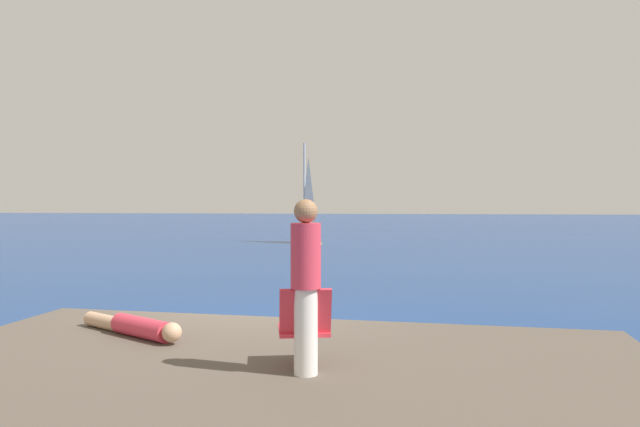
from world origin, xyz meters
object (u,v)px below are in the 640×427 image
(person_standing, at_px, (306,281))
(beach_chair, at_px, (304,323))
(person_sunbather, at_px, (135,326))
(sailboat_near, at_px, (307,237))

(person_standing, relative_size, beach_chair, 2.03)
(person_standing, distance_m, beach_chair, 0.46)
(person_sunbather, xyz_separation_m, beach_chair, (2.18, -1.10, 0.33))
(person_sunbather, relative_size, person_standing, 0.97)
(person_standing, height_order, beach_chair, person_standing)
(sailboat_near, relative_size, person_standing, 3.47)
(sailboat_near, distance_m, person_sunbather, 22.95)
(sailboat_near, relative_size, beach_chair, 7.04)
(sailboat_near, bearing_deg, person_sunbather, 151.92)
(person_sunbather, height_order, beach_chair, beach_chair)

